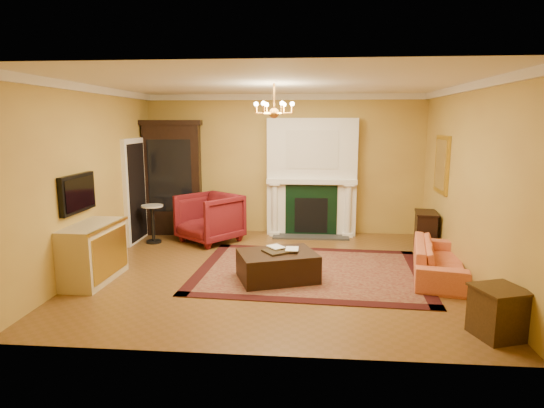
# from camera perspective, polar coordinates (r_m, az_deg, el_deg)

# --- Properties ---
(floor) EXTENTS (6.00, 5.50, 0.02)m
(floor) POSITION_cam_1_polar(r_m,az_deg,el_deg) (7.56, 0.25, -8.48)
(floor) COLOR brown
(floor) RESTS_ON ground
(ceiling) EXTENTS (6.00, 5.50, 0.02)m
(ceiling) POSITION_cam_1_polar(r_m,az_deg,el_deg) (7.18, 0.27, 14.99)
(ceiling) COLOR white
(ceiling) RESTS_ON wall_back
(wall_back) EXTENTS (6.00, 0.02, 3.00)m
(wall_back) POSITION_cam_1_polar(r_m,az_deg,el_deg) (9.95, 1.55, 4.96)
(wall_back) COLOR gold
(wall_back) RESTS_ON floor
(wall_front) EXTENTS (6.00, 0.02, 3.00)m
(wall_front) POSITION_cam_1_polar(r_m,az_deg,el_deg) (4.50, -2.58, -1.48)
(wall_front) COLOR gold
(wall_front) RESTS_ON floor
(wall_left) EXTENTS (0.02, 5.50, 3.00)m
(wall_left) POSITION_cam_1_polar(r_m,az_deg,el_deg) (8.04, -21.69, 2.98)
(wall_left) COLOR gold
(wall_left) RESTS_ON floor
(wall_right) EXTENTS (0.02, 5.50, 3.00)m
(wall_right) POSITION_cam_1_polar(r_m,az_deg,el_deg) (7.59, 23.56, 2.46)
(wall_right) COLOR gold
(wall_right) RESTS_ON floor
(fireplace) EXTENTS (1.90, 0.70, 2.50)m
(fireplace) POSITION_cam_1_polar(r_m,az_deg,el_deg) (9.78, 4.99, 3.03)
(fireplace) COLOR white
(fireplace) RESTS_ON wall_back
(crown_molding) EXTENTS (6.00, 5.50, 0.12)m
(crown_molding) POSITION_cam_1_polar(r_m,az_deg,el_deg) (8.13, 0.83, 13.94)
(crown_molding) COLOR silver
(crown_molding) RESTS_ON ceiling
(doorway) EXTENTS (0.08, 1.05, 2.10)m
(doorway) POSITION_cam_1_polar(r_m,az_deg,el_deg) (9.61, -16.74, 1.61)
(doorway) COLOR white
(doorway) RESTS_ON wall_left
(tv_panel) EXTENTS (0.09, 0.95, 0.58)m
(tv_panel) POSITION_cam_1_polar(r_m,az_deg,el_deg) (7.50, -23.21, 1.24)
(tv_panel) COLOR black
(tv_panel) RESTS_ON wall_left
(gilt_mirror) EXTENTS (0.06, 0.76, 1.05)m
(gilt_mirror) POSITION_cam_1_polar(r_m,az_deg,el_deg) (8.89, 20.52, 4.66)
(gilt_mirror) COLOR gold
(gilt_mirror) RESTS_ON wall_right
(chandelier) EXTENTS (0.63, 0.55, 0.53)m
(chandelier) POSITION_cam_1_polar(r_m,az_deg,el_deg) (7.16, 0.26, 11.78)
(chandelier) COLOR gold
(chandelier) RESTS_ON ceiling
(oriental_rug) EXTENTS (3.83, 2.96, 0.01)m
(oriental_rug) POSITION_cam_1_polar(r_m,az_deg,el_deg) (7.56, 4.78, -8.36)
(oriental_rug) COLOR #470F0F
(oriental_rug) RESTS_ON floor
(china_cabinet) EXTENTS (1.23, 0.68, 2.35)m
(china_cabinet) POSITION_cam_1_polar(r_m,az_deg,el_deg) (10.15, -12.23, 2.99)
(china_cabinet) COLOR black
(china_cabinet) RESTS_ON floor
(wingback_armchair) EXTENTS (1.44, 1.43, 1.09)m
(wingback_armchair) POSITION_cam_1_polar(r_m,az_deg,el_deg) (9.31, -7.85, -1.46)
(wingback_armchair) COLOR maroon
(wingback_armchair) RESTS_ON floor
(pedestal_table) EXTENTS (0.43, 0.43, 0.78)m
(pedestal_table) POSITION_cam_1_polar(r_m,az_deg,el_deg) (9.47, -14.72, -2.07)
(pedestal_table) COLOR black
(pedestal_table) RESTS_ON floor
(commode) EXTENTS (0.61, 1.22, 0.89)m
(commode) POSITION_cam_1_polar(r_m,az_deg,el_deg) (7.50, -21.60, -5.72)
(commode) COLOR tan
(commode) RESTS_ON floor
(coral_sofa) EXTENTS (0.92, 1.96, 0.74)m
(coral_sofa) POSITION_cam_1_polar(r_m,az_deg,el_deg) (7.66, 20.26, -5.90)
(coral_sofa) COLOR #DD7346
(coral_sofa) RESTS_ON floor
(end_table) EXTENTS (0.61, 0.61, 0.55)m
(end_table) POSITION_cam_1_polar(r_m,az_deg,el_deg) (5.88, 26.50, -12.21)
(end_table) COLOR #3B2410
(end_table) RESTS_ON floor
(console_table) EXTENTS (0.46, 0.69, 0.71)m
(console_table) POSITION_cam_1_polar(r_m,az_deg,el_deg) (9.16, 18.69, -3.30)
(console_table) COLOR black
(console_table) RESTS_ON floor
(leather_ottoman) EXTENTS (1.36, 1.18, 0.43)m
(leather_ottoman) POSITION_cam_1_polar(r_m,az_deg,el_deg) (7.08, 0.68, -7.75)
(leather_ottoman) COLOR black
(leather_ottoman) RESTS_ON oriental_rug
(ottoman_tray) EXTENTS (0.57, 0.54, 0.03)m
(ottoman_tray) POSITION_cam_1_polar(r_m,az_deg,el_deg) (7.04, 0.91, -5.91)
(ottoman_tray) COLOR black
(ottoman_tray) RESTS_ON leather_ottoman
(book_a) EXTENTS (0.18, 0.14, 0.27)m
(book_a) POSITION_cam_1_polar(r_m,az_deg,el_deg) (7.06, -0.18, -4.59)
(book_a) COLOR gray
(book_a) RESTS_ON ottoman_tray
(book_b) EXTENTS (0.20, 0.02, 0.27)m
(book_b) POSITION_cam_1_polar(r_m,az_deg,el_deg) (7.02, 1.74, -4.70)
(book_b) COLOR gray
(book_b) RESTS_ON ottoman_tray
(topiary_left) EXTENTS (0.17, 0.17, 0.46)m
(topiary_left) POSITION_cam_1_polar(r_m,az_deg,el_deg) (9.72, 1.73, 4.72)
(topiary_left) COLOR tan
(topiary_left) RESTS_ON fireplace
(topiary_right) EXTENTS (0.16, 0.16, 0.43)m
(topiary_right) POSITION_cam_1_polar(r_m,az_deg,el_deg) (9.73, 8.37, 4.55)
(topiary_right) COLOR tan
(topiary_right) RESTS_ON fireplace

